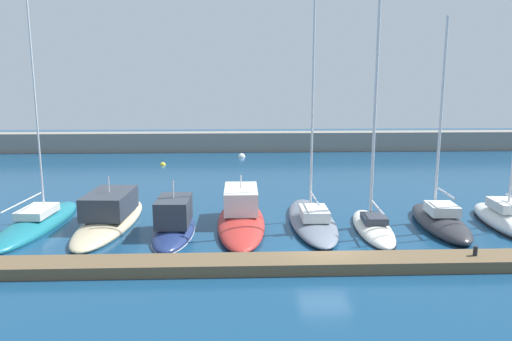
# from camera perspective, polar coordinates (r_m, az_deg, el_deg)

# --- Properties ---
(ground_plane) EXTENTS (120.00, 120.00, 0.00)m
(ground_plane) POSITION_cam_1_polar(r_m,az_deg,el_deg) (24.76, 7.99, -9.77)
(ground_plane) COLOR navy
(dock_pier) EXTENTS (35.83, 1.75, 0.53)m
(dock_pier) POSITION_cam_1_polar(r_m,az_deg,el_deg) (23.20, 8.72, -10.53)
(dock_pier) COLOR brown
(dock_pier) RESTS_ON ground_plane
(breakwater_seawall) EXTENTS (108.00, 2.27, 2.23)m
(breakwater_seawall) POSITION_cam_1_polar(r_m,az_deg,el_deg) (58.60, 1.95, 3.38)
(breakwater_seawall) COLOR gray
(breakwater_seawall) RESTS_ON ground_plane
(sailboat_teal_nearest) EXTENTS (3.19, 10.20, 20.09)m
(sailboat_teal_nearest) POSITION_cam_1_polar(r_m,az_deg,el_deg) (31.70, -23.99, -5.53)
(sailboat_teal_nearest) COLOR #19707F
(sailboat_teal_nearest) RESTS_ON ground_plane
(motorboat_sand_second) EXTENTS (3.43, 10.49, 3.23)m
(motorboat_sand_second) POSITION_cam_1_polar(r_m,az_deg,el_deg) (30.59, -16.49, -5.02)
(motorboat_sand_second) COLOR beige
(motorboat_sand_second) RESTS_ON ground_plane
(motorboat_navy_third) EXTENTS (2.38, 6.97, 3.31)m
(motorboat_navy_third) POSITION_cam_1_polar(r_m,az_deg,el_deg) (28.14, -9.45, -6.11)
(motorboat_navy_third) COLOR navy
(motorboat_navy_third) RESTS_ON ground_plane
(motorboat_red_fourth) EXTENTS (2.83, 10.35, 3.12)m
(motorboat_red_fourth) POSITION_cam_1_polar(r_m,az_deg,el_deg) (29.47, -1.74, -5.20)
(motorboat_red_fourth) COLOR #B72D28
(motorboat_red_fourth) RESTS_ON ground_plane
(sailboat_slate_fifth) EXTENTS (2.67, 9.92, 15.88)m
(sailboat_slate_fifth) POSITION_cam_1_polar(r_m,az_deg,el_deg) (29.63, 6.49, -5.54)
(sailboat_slate_fifth) COLOR slate
(sailboat_slate_fifth) RESTS_ON ground_plane
(sailboat_ivory_sixth) EXTENTS (2.36, 7.27, 13.78)m
(sailboat_ivory_sixth) POSITION_cam_1_polar(r_m,az_deg,el_deg) (29.05, 13.36, -6.12)
(sailboat_ivory_sixth) COLOR silver
(sailboat_ivory_sixth) RESTS_ON ground_plane
(sailboat_charcoal_seventh) EXTENTS (2.83, 7.83, 12.33)m
(sailboat_charcoal_seventh) POSITION_cam_1_polar(r_m,az_deg,el_deg) (30.87, 20.49, -5.37)
(sailboat_charcoal_seventh) COLOR #2D2D33
(sailboat_charcoal_seventh) RESTS_ON ground_plane
(sailboat_white_eighth) EXTENTS (2.99, 7.78, 13.77)m
(sailboat_white_eighth) POSITION_cam_1_polar(r_m,az_deg,el_deg) (32.62, 27.18, -5.06)
(sailboat_white_eighth) COLOR white
(sailboat_white_eighth) RESTS_ON ground_plane
(mooring_buoy_white) EXTENTS (0.80, 0.80, 0.80)m
(mooring_buoy_white) POSITION_cam_1_polar(r_m,az_deg,el_deg) (54.09, -1.68, 1.57)
(mooring_buoy_white) COLOR white
(mooring_buoy_white) RESTS_ON ground_plane
(mooring_buoy_yellow) EXTENTS (0.58, 0.58, 0.58)m
(mooring_buoy_yellow) POSITION_cam_1_polar(r_m,az_deg,el_deg) (49.98, -10.72, 0.62)
(mooring_buoy_yellow) COLOR yellow
(mooring_buoy_yellow) RESTS_ON ground_plane
(dock_bollard) EXTENTS (0.20, 0.20, 0.44)m
(dock_bollard) POSITION_cam_1_polar(r_m,az_deg,el_deg) (25.14, 24.01, -8.49)
(dock_bollard) COLOR black
(dock_bollard) RESTS_ON dock_pier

